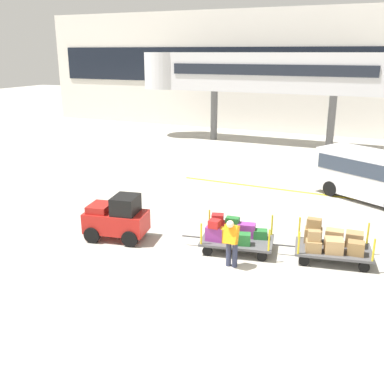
{
  "coord_description": "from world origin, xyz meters",
  "views": [
    {
      "loc": [
        3.39,
        -10.76,
        6.23
      ],
      "look_at": [
        -3.18,
        4.16,
        1.09
      ],
      "focal_mm": 41.78,
      "sensor_mm": 36.0,
      "label": 1
    }
  ],
  "objects": [
    {
      "name": "baggage_tug",
      "position": [
        -4.75,
        1.35,
        0.75
      ],
      "size": [
        2.26,
        1.54,
        1.58
      ],
      "color": "red",
      "rests_on": "ground_plane"
    },
    {
      "name": "apron_lead_line",
      "position": [
        3.37,
        9.32,
        0.0
      ],
      "size": [
        18.46,
        0.56,
        0.01
      ],
      "primitive_type": "cube",
      "rotation": [
        0.0,
        0.0,
        -0.02
      ],
      "color": "yellow",
      "rests_on": "ground_plane"
    },
    {
      "name": "shuttle_van",
      "position": [
        3.09,
        9.41,
        1.23
      ],
      "size": [
        5.12,
        3.97,
        2.1
      ],
      "color": "silver",
      "rests_on": "ground_plane"
    },
    {
      "name": "baggage_handler",
      "position": [
        -0.45,
        0.87,
        0.87
      ],
      "size": [
        0.41,
        0.44,
        1.56
      ],
      "color": "#2D334C",
      "rests_on": "ground_plane"
    },
    {
      "name": "terminal_building",
      "position": [
        0.0,
        25.98,
        4.73
      ],
      "size": [
        52.56,
        2.51,
        9.45
      ],
      "color": "silver",
      "rests_on": "ground_plane"
    },
    {
      "name": "jet_bridge",
      "position": [
        -5.93,
        19.99,
        4.84
      ],
      "size": [
        17.21,
        3.0,
        6.19
      ],
      "color": "silver",
      "rests_on": "ground_plane"
    },
    {
      "name": "baggage_cart_lead",
      "position": [
        -0.79,
        2.09,
        0.55
      ],
      "size": [
        3.08,
        1.78,
        1.12
      ],
      "color": "#4C4C4F",
      "rests_on": "ground_plane"
    },
    {
      "name": "ground_plane",
      "position": [
        0.0,
        0.0,
        0.0
      ],
      "size": [
        120.0,
        120.0,
        0.0
      ],
      "primitive_type": "plane",
      "color": "#B2ADA0"
    },
    {
      "name": "baggage_cart_middle",
      "position": [
        2.25,
        2.64,
        0.56
      ],
      "size": [
        3.08,
        1.78,
        1.2
      ],
      "color": "#4C4C4F",
      "rests_on": "ground_plane"
    }
  ]
}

